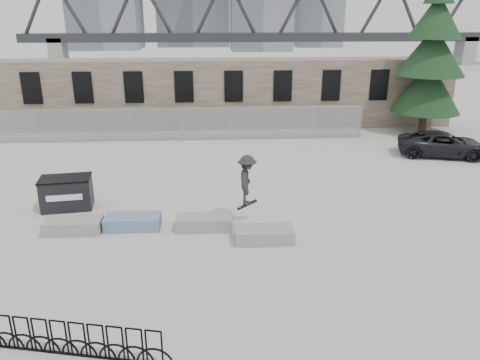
% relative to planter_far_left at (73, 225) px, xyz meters
% --- Properties ---
extents(ground, '(120.00, 120.00, 0.00)m').
position_rel_planter_far_left_xyz_m(ground, '(3.27, 0.04, -0.26)').
color(ground, '#AEAEA9').
rests_on(ground, ground).
extents(stone_wall, '(36.00, 2.58, 4.50)m').
position_rel_planter_far_left_xyz_m(stone_wall, '(3.27, 16.28, 1.99)').
color(stone_wall, brown).
rests_on(stone_wall, ground).
extents(chainlink_fence, '(22.06, 0.06, 2.02)m').
position_rel_planter_far_left_xyz_m(chainlink_fence, '(3.27, 12.54, 0.77)').
color(chainlink_fence, gray).
rests_on(chainlink_fence, ground).
extents(planter_far_left, '(2.00, 0.90, 0.48)m').
position_rel_planter_far_left_xyz_m(planter_far_left, '(0.00, 0.00, 0.00)').
color(planter_far_left, gray).
rests_on(planter_far_left, ground).
extents(planter_center_left, '(2.00, 0.90, 0.48)m').
position_rel_planter_far_left_xyz_m(planter_center_left, '(2.07, 0.20, 0.00)').
color(planter_center_left, '#335C9A').
rests_on(planter_center_left, ground).
extents(planter_center_right, '(2.00, 0.90, 0.48)m').
position_rel_planter_far_left_xyz_m(planter_center_right, '(4.68, 0.00, 0.00)').
color(planter_center_right, gray).
rests_on(planter_center_right, ground).
extents(planter_offset, '(2.00, 0.90, 0.48)m').
position_rel_planter_far_left_xyz_m(planter_offset, '(6.73, -1.12, 0.00)').
color(planter_offset, gray).
rests_on(planter_offset, ground).
extents(dumpster, '(2.10, 1.44, 1.29)m').
position_rel_planter_far_left_xyz_m(dumpster, '(-0.82, 2.24, 0.39)').
color(dumpster, black).
rests_on(dumpster, ground).
extents(bike_rack, '(4.84, 1.10, 0.90)m').
position_rel_planter_far_left_xyz_m(bike_rack, '(1.67, -6.50, 0.18)').
color(bike_rack, black).
rests_on(bike_rack, ground).
extents(spruce_tree, '(4.26, 4.26, 11.50)m').
position_rel_planter_far_left_xyz_m(spruce_tree, '(18.64, 13.49, 4.68)').
color(spruce_tree, '#38281E').
rests_on(spruce_tree, ground).
extents(truss_bridge, '(70.00, 3.00, 9.80)m').
position_rel_planter_far_left_xyz_m(truss_bridge, '(13.27, 55.04, 3.87)').
color(truss_bridge, '#2D3033').
rests_on(truss_bridge, ground).
extents(suv, '(5.13, 3.33, 1.31)m').
position_rel_planter_far_left_xyz_m(suv, '(17.58, 8.38, 0.40)').
color(suv, black).
rests_on(suv, ground).
extents(skateboarder, '(0.84, 1.29, 2.08)m').
position_rel_planter_far_left_xyz_m(skateboarder, '(6.26, 0.53, 1.38)').
color(skateboarder, '#272729').
rests_on(skateboarder, ground).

